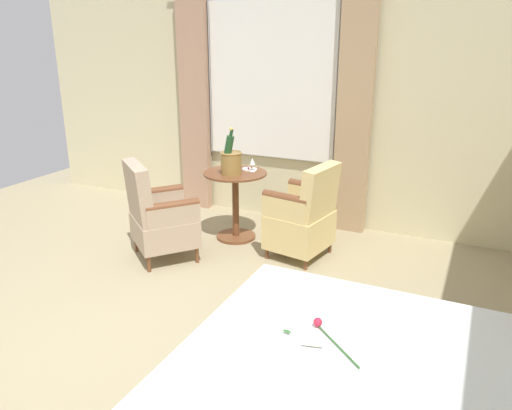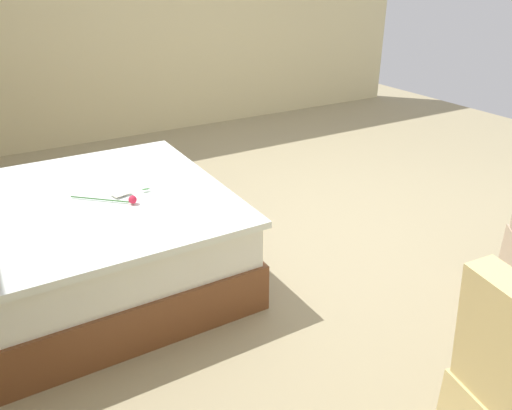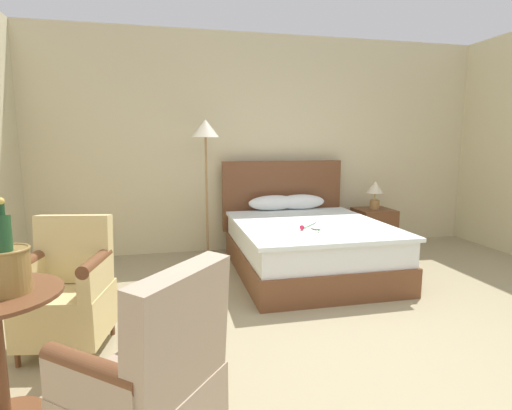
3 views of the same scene
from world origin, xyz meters
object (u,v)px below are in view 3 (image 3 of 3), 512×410
object	(u,v)px
bed	(305,242)
floor_lamp_brass	(206,142)
armchair_by_window	(67,293)
armchair_facing_bed	(151,379)
champagne_bucket	(7,265)
bedside_lamp	(375,191)
nightstand	(373,229)

from	to	relation	value
bed	floor_lamp_brass	world-z (taller)	floor_lamp_brass
armchair_by_window	armchair_facing_bed	size ratio (longest dim) A/B	0.98
champagne_bucket	armchair_by_window	world-z (taller)	champagne_bucket
bed	champagne_bucket	bearing A→B (deg)	-137.52
floor_lamp_brass	armchair_facing_bed	bearing A→B (deg)	-100.13
armchair_facing_bed	armchair_by_window	bearing A→B (deg)	116.46
armchair_facing_bed	champagne_bucket	bearing A→B (deg)	148.08
bed	floor_lamp_brass	xyz separation A→B (m)	(-1.05, 0.67, 1.14)
armchair_facing_bed	bed	bearing A→B (deg)	57.39
bed	armchair_facing_bed	size ratio (longest dim) A/B	2.13
floor_lamp_brass	armchair_by_window	world-z (taller)	floor_lamp_brass
bedside_lamp	nightstand	bearing A→B (deg)	0.00
nightstand	armchair_by_window	size ratio (longest dim) A/B	0.59
armchair_facing_bed	bedside_lamp	bearing A→B (deg)	48.36
bed	bedside_lamp	xyz separation A→B (m)	(1.24, 0.68, 0.48)
bed	champagne_bucket	distance (m)	3.18
bedside_lamp	floor_lamp_brass	size ratio (longest dim) A/B	0.22
champagne_bucket	armchair_facing_bed	xyz separation A→B (m)	(0.69, -0.43, -0.44)
bed	armchair_facing_bed	xyz separation A→B (m)	(-1.63, -2.55, 0.10)
armchair_facing_bed	floor_lamp_brass	bearing A→B (deg)	79.87
bedside_lamp	armchair_facing_bed	xyz separation A→B (m)	(-2.87, -3.22, -0.39)
bedside_lamp	armchair_facing_bed	distance (m)	4.33
nightstand	champagne_bucket	distance (m)	4.56
armchair_facing_bed	nightstand	bearing A→B (deg)	48.36
floor_lamp_brass	armchair_by_window	size ratio (longest dim) A/B	1.85
nightstand	champagne_bucket	bearing A→B (deg)	-141.78
bed	bedside_lamp	distance (m)	1.49
armchair_by_window	bedside_lamp	bearing A→B (deg)	29.65
bed	armchair_by_window	size ratio (longest dim) A/B	2.17
bed	nightstand	size ratio (longest dim) A/B	3.66
champagne_bucket	armchair_by_window	bearing A→B (deg)	85.23
armchair_by_window	nightstand	bearing A→B (deg)	29.65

